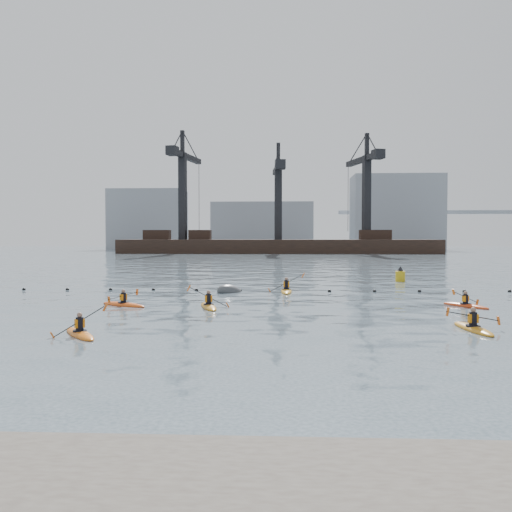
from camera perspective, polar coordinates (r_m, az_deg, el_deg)
The scene contains 12 objects.
ground at distance 14.46m, azimuth -0.56°, elevation -12.64°, with size 400.00×400.00×0.00m, color #384751.
float_line at distance 36.71m, azimuth 0.67°, elevation -3.67°, with size 33.24×0.73×0.24m.
barge_pier at distance 123.98m, azimuth 2.24°, elevation 1.19°, with size 72.00×19.30×29.50m.
skyline at distance 164.34m, azimuth 3.22°, elevation 3.95°, with size 141.00×28.00×22.00m.
kayaker_0 at distance 21.38m, azimuth -18.06°, elevation -7.69°, with size 2.26×2.81×1.24m.
kayaker_1 at distance 23.04m, azimuth 21.88°, elevation -7.02°, with size 2.17×3.26×1.03m.
kayaker_2 at distance 29.83m, azimuth -13.78°, elevation -4.91°, with size 2.98×2.13×1.00m.
kayaker_3 at distance 28.27m, azimuth -5.02°, elevation -5.23°, with size 2.20×3.26×1.32m.
kayaker_4 at distance 30.62m, azimuth 21.18°, elevation -4.82°, with size 2.03×2.77×1.08m.
kayaker_5 at distance 36.17m, azimuth 3.22°, elevation -3.63°, with size 2.45×3.50×1.43m.
mooring_buoy at distance 36.01m, azimuth -2.80°, elevation -3.83°, with size 1.98×1.17×0.99m, color #3F4144.
nav_buoy at distance 46.24m, azimuth 14.94°, elevation -2.06°, with size 0.79×0.79×1.44m.
Camera 1 is at (0.80, -13.97, 3.65)m, focal length 38.00 mm.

